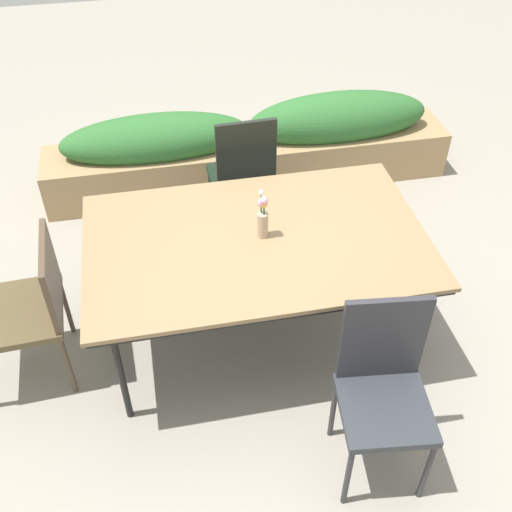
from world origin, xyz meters
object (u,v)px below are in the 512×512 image
Objects in this scene: chair_end_left at (28,304)px; flower_vase at (263,217)px; planter_box at (251,146)px; dining_table at (256,244)px; chair_far_side at (243,174)px; chair_near_right at (383,383)px.

flower_vase is at bearing -92.40° from chair_end_left.
chair_end_left reaches higher than planter_box.
dining_table is 1.79× the size of chair_far_side.
chair_end_left is 1.86m from chair_near_right.
chair_near_right is 0.31× the size of planter_box.
chair_end_left is 0.86× the size of chair_far_side.
planter_box is at bearing 81.33° from flower_vase.
flower_vase is at bearing -95.68° from chair_far_side.
chair_end_left is 1.58m from chair_far_side.
flower_vase is at bearing -98.67° from planter_box.
chair_end_left is at bearing -133.21° from planter_box.
chair_far_side is at bearing -59.14° from chair_end_left.
flower_vase reaches higher than chair_far_side.
chair_near_right is at bearing -67.31° from flower_vase.
chair_far_side reaches higher than dining_table.
chair_far_side reaches higher than chair_end_left.
chair_end_left is 0.28× the size of planter_box.
flower_vase reaches higher than chair_near_right.
chair_far_side is at bearing -104.90° from planter_box.
chair_far_side is 0.92m from flower_vase.
dining_table is 0.99m from chair_near_right.
planter_box is at bearing -80.43° from chair_near_right.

